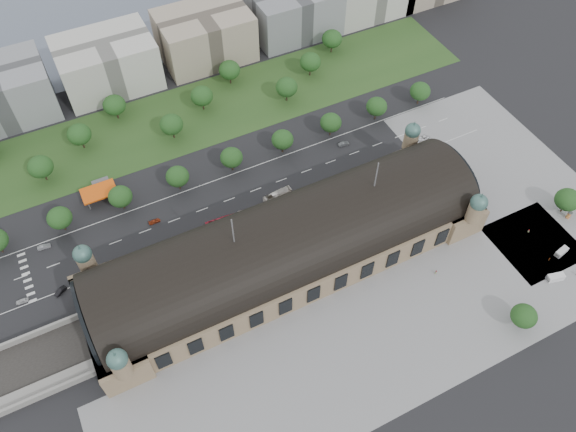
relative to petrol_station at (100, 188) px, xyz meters
name	(u,v)px	position (x,y,z in m)	size (l,w,h in m)	color
ground	(288,261)	(53.91, -65.28, -2.95)	(900.00, 900.00, 0.00)	black
station	(288,246)	(53.91, -65.28, 7.33)	(150.00, 48.40, 44.30)	#8B7656
plaza_south	(372,347)	(63.91, -109.28, -2.95)	(190.00, 48.00, 0.12)	gray
plaza_east	(502,172)	(156.91, -65.28, -2.95)	(56.00, 100.00, 0.12)	gray
road_slab	(202,210)	(33.91, -27.28, -2.95)	(260.00, 26.00, 0.10)	black
grass_belt	(169,123)	(38.91, 27.72, -2.95)	(300.00, 45.00, 0.10)	#294B1E
petrol_station	(100,188)	(0.00, 0.00, 0.00)	(14.00, 13.00, 5.05)	#EC550D
office_3	(107,63)	(23.91, 67.72, 9.05)	(45.00, 32.00, 24.00)	beige
office_4	(205,36)	(73.91, 67.72, 9.05)	(45.00, 32.00, 24.00)	tan
office_5	(293,11)	(123.91, 67.72, 9.05)	(45.00, 32.00, 24.00)	gray
tree_row_2	(60,218)	(-18.09, -12.28, 4.48)	(9.60, 9.60, 11.52)	#2D2116
tree_row_3	(120,197)	(5.91, -12.28, 4.48)	(9.60, 9.60, 11.52)	#2D2116
tree_row_4	(177,176)	(29.91, -12.28, 4.48)	(9.60, 9.60, 11.52)	#2D2116
tree_row_5	(231,158)	(53.91, -12.28, 4.48)	(9.60, 9.60, 11.52)	#2D2116
tree_row_6	(282,140)	(77.91, -12.28, 4.48)	(9.60, 9.60, 11.52)	#2D2116
tree_row_7	(331,123)	(101.91, -12.28, 4.48)	(9.60, 9.60, 11.52)	#2D2116
tree_row_8	(377,106)	(125.91, -12.28, 4.48)	(9.60, 9.60, 11.52)	#2D2116
tree_row_9	(420,91)	(149.91, -12.28, 4.48)	(9.60, 9.60, 11.52)	#2D2116
tree_belt_3	(40,167)	(-19.09, 17.72, 5.10)	(10.40, 10.40, 12.48)	#2D2116
tree_belt_4	(79,134)	(-0.09, 29.72, 5.10)	(10.40, 10.40, 12.48)	#2D2116
tree_belt_5	(114,105)	(18.91, 41.72, 5.10)	(10.40, 10.40, 12.48)	#2D2116
tree_belt_6	(171,124)	(37.91, 17.72, 5.10)	(10.40, 10.40, 12.48)	#2D2116
tree_belt_7	(202,96)	(56.91, 29.72, 5.10)	(10.40, 10.40, 12.48)	#2D2116
tree_belt_8	(229,70)	(75.91, 41.72, 5.10)	(10.40, 10.40, 12.48)	#2D2116
tree_belt_9	(287,87)	(94.91, 17.72, 5.10)	(10.40, 10.40, 12.48)	#2D2116
tree_belt_10	(310,62)	(113.91, 29.72, 5.10)	(10.40, 10.40, 12.48)	#2D2116
tree_belt_11	(332,39)	(132.91, 41.72, 5.10)	(10.40, 10.40, 12.48)	#2D2116
tree_plaza_ne	(568,200)	(163.91, -93.28, 4.48)	(10.00, 10.00, 11.69)	#2D2116
tree_plaza_s	(524,316)	(113.91, -125.28, 3.86)	(9.00, 9.00, 10.64)	#2D2116
traffic_car_0	(22,301)	(-39.31, -38.21, -2.19)	(1.80, 4.48, 1.53)	silver
traffic_car_1	(44,247)	(-27.40, -17.61, -2.15)	(1.68, 4.83, 1.59)	gray
traffic_car_3	(154,221)	(14.63, -24.80, -2.27)	(1.90, 4.68, 1.36)	maroon
traffic_car_4	(275,196)	(63.46, -34.64, -2.30)	(1.53, 3.80, 1.29)	#1D1844
traffic_car_5	(344,144)	(104.16, -20.86, -2.12)	(1.75, 5.01, 1.65)	#4E5155
traffic_car_6	(423,138)	(138.22, -33.60, -2.21)	(2.44, 5.29, 1.47)	white
parked_car_0	(60,291)	(-26.09, -40.28, -2.14)	(1.71, 4.90, 1.61)	black
parked_car_1	(96,287)	(-14.16, -44.28, -2.23)	(2.38, 5.15, 1.43)	maroon
parked_car_2	(116,270)	(-5.32, -40.28, -2.26)	(1.93, 4.76, 1.38)	#181D45
parked_car_3	(156,257)	(9.69, -41.27, -2.24)	(1.68, 4.19, 1.43)	#57585E
parked_car_4	(155,255)	(9.57, -40.28, -2.28)	(1.41, 4.03, 1.33)	silver
parked_car_5	(146,263)	(5.69, -42.28, -2.23)	(2.40, 5.20, 1.45)	gray
parked_car_6	(195,239)	(26.13, -40.28, -2.27)	(1.91, 4.69, 1.36)	black
bus_west	(222,222)	(38.35, -38.28, -1.08)	(3.14, 13.42, 3.74)	red
bus_mid	(251,212)	(50.90, -38.28, -1.40)	(2.60, 11.12, 3.10)	silver
bus_east	(278,195)	(64.27, -35.43, -1.19)	(2.96, 12.66, 3.53)	silver
van_east	(561,252)	(148.71, -109.08, -1.80)	(5.88, 3.28, 2.41)	silver
van_south	(555,278)	(138.40, -116.68, -1.66)	(6.66, 3.94, 2.71)	white
advertising_column	(569,215)	(164.00, -97.01, -1.17)	(1.81, 1.81, 3.43)	red
pedestrian_0	(436,272)	(100.79, -94.92, -1.99)	(0.94, 0.54, 1.92)	gray
pedestrian_1	(549,259)	(142.61, -109.40, -1.99)	(0.70, 0.46, 1.92)	gray
pedestrian_5	(529,231)	(144.98, -95.45, -2.15)	(0.78, 0.45, 1.59)	gray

